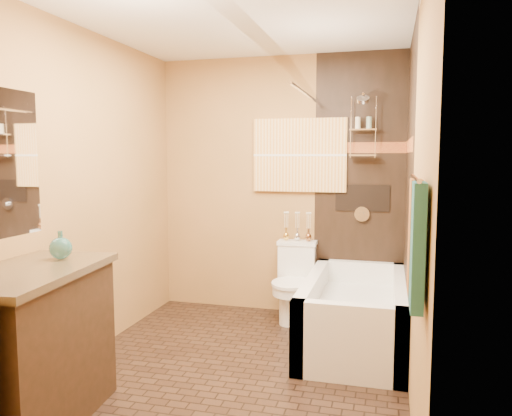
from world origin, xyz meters
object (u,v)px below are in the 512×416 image
(bathtub, at_px, (355,319))
(toilet, at_px, (294,282))
(vanity, at_px, (26,348))
(sunset_painting, at_px, (300,155))

(bathtub, height_order, toilet, toilet)
(bathtub, height_order, vanity, vanity)
(toilet, bearing_deg, sunset_painting, 88.00)
(vanity, bearing_deg, sunset_painting, 59.94)
(bathtub, relative_size, vanity, 1.37)
(sunset_painting, relative_size, vanity, 0.82)
(sunset_painting, bearing_deg, toilet, -90.00)
(sunset_painting, height_order, bathtub, sunset_painting)
(bathtub, relative_size, toilet, 2.05)
(toilet, height_order, vanity, vanity)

